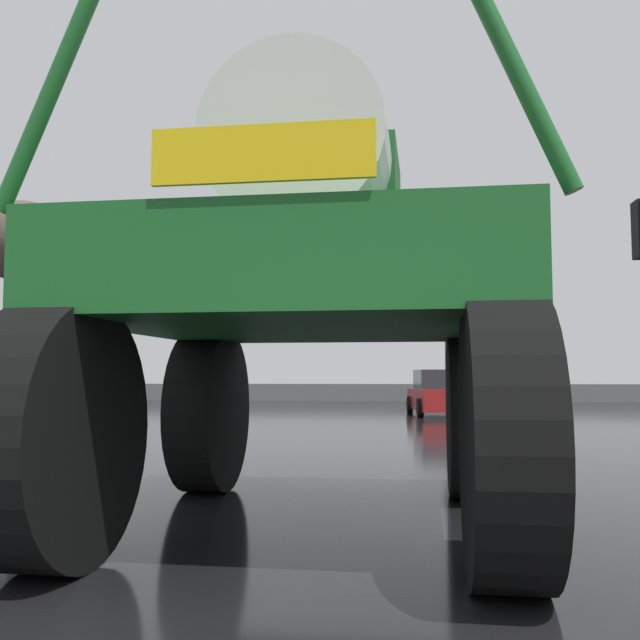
{
  "coord_description": "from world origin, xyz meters",
  "views": [
    {
      "loc": [
        0.48,
        -1.34,
        1.3
      ],
      "look_at": [
        -0.35,
        6.68,
        1.94
      ],
      "focal_mm": 39.84,
      "sensor_mm": 36.0,
      "label": 1
    }
  ],
  "objects_px": {
    "oversize_sprayer": "(313,305)",
    "sedan_ahead": "(440,394)",
    "traffic_signal_far_left": "(455,338)",
    "traffic_signal_far_right": "(446,333)",
    "traffic_signal_near_left": "(19,307)",
    "bare_tree_left": "(24,244)"
  },
  "relations": [
    {
      "from": "oversize_sprayer",
      "to": "sedan_ahead",
      "type": "xyz_separation_m",
      "value": [
        2.27,
        18.06,
        -1.22
      ]
    },
    {
      "from": "oversize_sprayer",
      "to": "traffic_signal_far_left",
      "type": "relative_size",
      "value": 1.38
    },
    {
      "from": "traffic_signal_far_right",
      "to": "oversize_sprayer",
      "type": "bearing_deg",
      "value": -97.26
    },
    {
      "from": "oversize_sprayer",
      "to": "traffic_signal_far_left",
      "type": "height_order",
      "value": "oversize_sprayer"
    },
    {
      "from": "oversize_sprayer",
      "to": "traffic_signal_near_left",
      "type": "height_order",
      "value": "oversize_sprayer"
    },
    {
      "from": "oversize_sprayer",
      "to": "bare_tree_left",
      "type": "bearing_deg",
      "value": 40.65
    },
    {
      "from": "sedan_ahead",
      "to": "traffic_signal_far_right",
      "type": "xyz_separation_m",
      "value": [
        0.48,
        3.53,
        2.28
      ]
    },
    {
      "from": "traffic_signal_far_right",
      "to": "bare_tree_left",
      "type": "distance_m",
      "value": 15.61
    },
    {
      "from": "oversize_sprayer",
      "to": "sedan_ahead",
      "type": "distance_m",
      "value": 18.24
    },
    {
      "from": "traffic_signal_near_left",
      "to": "traffic_signal_far_right",
      "type": "distance_m",
      "value": 19.03
    },
    {
      "from": "sedan_ahead",
      "to": "traffic_signal_far_right",
      "type": "distance_m",
      "value": 4.23
    },
    {
      "from": "oversize_sprayer",
      "to": "bare_tree_left",
      "type": "distance_m",
      "value": 15.0
    },
    {
      "from": "traffic_signal_far_left",
      "to": "bare_tree_left",
      "type": "relative_size",
      "value": 0.64
    },
    {
      "from": "sedan_ahead",
      "to": "traffic_signal_far_right",
      "type": "relative_size",
      "value": 1.04
    },
    {
      "from": "oversize_sprayer",
      "to": "traffic_signal_far_left",
      "type": "bearing_deg",
      "value": -5.64
    },
    {
      "from": "bare_tree_left",
      "to": "oversize_sprayer",
      "type": "bearing_deg",
      "value": -51.89
    },
    {
      "from": "traffic_signal_near_left",
      "to": "traffic_signal_far_left",
      "type": "distance_m",
      "value": 19.18
    },
    {
      "from": "traffic_signal_near_left",
      "to": "bare_tree_left",
      "type": "bearing_deg",
      "value": 118.52
    },
    {
      "from": "bare_tree_left",
      "to": "sedan_ahead",
      "type": "bearing_deg",
      "value": 29.74
    },
    {
      "from": "traffic_signal_near_left",
      "to": "traffic_signal_far_right",
      "type": "relative_size",
      "value": 0.8
    },
    {
      "from": "sedan_ahead",
      "to": "traffic_signal_far_right",
      "type": "height_order",
      "value": "traffic_signal_far_right"
    },
    {
      "from": "sedan_ahead",
      "to": "traffic_signal_far_right",
      "type": "bearing_deg",
      "value": -13.44
    }
  ]
}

